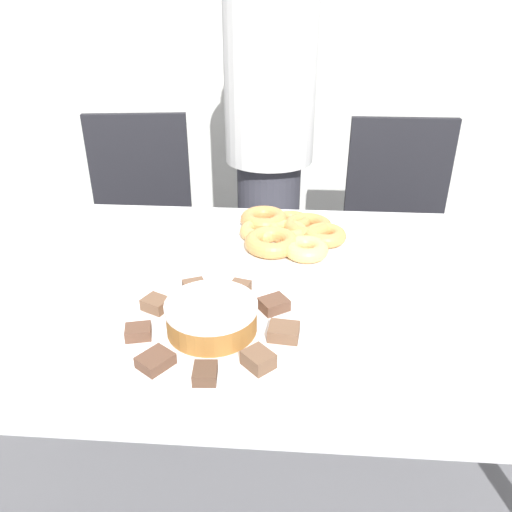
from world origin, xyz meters
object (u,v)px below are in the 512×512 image
Objects in this scene: plate_cake at (212,331)px; plate_donuts at (288,239)px; person_standing at (269,140)px; office_chair_left at (141,241)px; office_chair_right at (397,249)px; frosted_cake at (212,316)px.

plate_cake is 0.43m from plate_donuts.
person_standing is 1.76× the size of office_chair_left.
office_chair_right is 0.79m from plate_donuts.
plate_donuts is (0.59, -0.59, 0.31)m from office_chair_left.
plate_donuts is 0.43m from frosted_cake.
frosted_cake is at bearing -119.63° from office_chair_right.
person_standing is 1.02m from frosted_cake.
office_chair_left is 2.52× the size of plate_donuts.
person_standing is 4.26× the size of plate_cake.
plate_cake is 0.03m from frosted_cake.
person_standing is 0.65m from office_chair_left.
office_chair_right is at bearing -7.09° from office_chair_left.
plate_cake is at bearing -93.28° from person_standing.
person_standing is 9.25× the size of frosted_cake.
office_chair_right reaches higher than frosted_cake.
office_chair_right is at bearing 60.76° from frosted_cake.
office_chair_right is at bearing 54.29° from plate_donuts.
office_chair_left reaches higher than frosted_cake.
frosted_cake is at bearing -93.28° from person_standing.
plate_donuts is at bearing -52.22° from office_chair_left.
person_standing reaches higher than plate_donuts.
office_chair_right reaches higher than plate_donuts.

